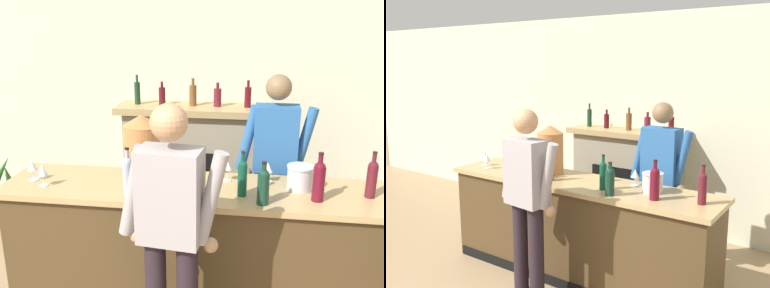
% 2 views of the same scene
% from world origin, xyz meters
% --- Properties ---
extents(wall_back_panel, '(12.00, 0.07, 2.75)m').
position_xyz_m(wall_back_panel, '(0.00, 3.75, 1.38)').
color(wall_back_panel, beige).
rests_on(wall_back_panel, ground_plane).
extents(bar_counter, '(2.83, 0.67, 1.00)m').
position_xyz_m(bar_counter, '(-0.02, 2.01, 0.50)').
color(bar_counter, '#4B371E').
rests_on(bar_counter, ground_plane).
extents(fireplace_stone, '(1.55, 0.52, 1.60)m').
position_xyz_m(fireplace_stone, '(-0.25, 3.49, 0.66)').
color(fireplace_stone, gray).
rests_on(fireplace_stone, ground_plane).
extents(potted_plant_corner, '(0.42, 0.44, 0.73)m').
position_xyz_m(potted_plant_corner, '(-2.29, 3.09, 0.26)').
color(potted_plant_corner, '#955D43').
rests_on(potted_plant_corner, ground_plane).
extents(person_customer, '(0.66, 0.33, 1.76)m').
position_xyz_m(person_customer, '(-0.05, 1.32, 0.98)').
color(person_customer, black).
rests_on(person_customer, ground_plane).
extents(person_bartender, '(0.66, 0.31, 1.75)m').
position_xyz_m(person_bartender, '(0.59, 2.61, 0.97)').
color(person_bartender, '#443930').
rests_on(person_bartender, ground_plane).
extents(copper_dispenser, '(0.28, 0.31, 0.51)m').
position_xyz_m(copper_dispenser, '(-0.42, 2.11, 1.25)').
color(copper_dispenser, '#C17841').
rests_on(copper_dispenser, bar_counter).
extents(ice_bucket_steel, '(0.19, 0.19, 0.18)m').
position_xyz_m(ice_bucket_steel, '(0.75, 2.08, 1.09)').
color(ice_bucket_steel, silver).
rests_on(ice_bucket_steel, bar_counter).
extents(wine_bottle_merlot_tall, '(0.06, 0.06, 0.33)m').
position_xyz_m(wine_bottle_merlot_tall, '(0.34, 1.91, 1.14)').
color(wine_bottle_merlot_tall, '#0D462F').
rests_on(wine_bottle_merlot_tall, bar_counter).
extents(wine_bottle_port_short, '(0.08, 0.08, 0.34)m').
position_xyz_m(wine_bottle_port_short, '(0.85, 1.89, 1.15)').
color(wine_bottle_port_short, '#5B0F20').
rests_on(wine_bottle_port_short, bar_counter).
extents(wine_bottle_rose_blush, '(0.07, 0.07, 0.30)m').
position_xyz_m(wine_bottle_rose_blush, '(-0.24, 1.88, 1.13)').
color(wine_bottle_rose_blush, brown).
rests_on(wine_bottle_rose_blush, bar_counter).
extents(wine_bottle_chardonnay_pale, '(0.07, 0.07, 0.33)m').
position_xyz_m(wine_bottle_chardonnay_pale, '(1.22, 2.01, 1.14)').
color(wine_bottle_chardonnay_pale, '#561721').
rests_on(wine_bottle_chardonnay_pale, bar_counter).
extents(wine_bottle_riesling_slim, '(0.08, 0.08, 0.30)m').
position_xyz_m(wine_bottle_riesling_slim, '(0.48, 1.79, 1.13)').
color(wine_bottle_riesling_slim, '#143727').
rests_on(wine_bottle_riesling_slim, bar_counter).
extents(wine_bottle_cabernet_heavy, '(0.07, 0.07, 0.34)m').
position_xyz_m(wine_bottle_cabernet_heavy, '(-0.45, 1.81, 1.15)').
color(wine_bottle_cabernet_heavy, '#9BA7C3').
rests_on(wine_bottle_cabernet_heavy, bar_counter).
extents(wine_glass_front_right, '(0.07, 0.07, 0.16)m').
position_xyz_m(wine_glass_front_right, '(0.22, 2.17, 1.12)').
color(wine_glass_front_right, silver).
rests_on(wine_glass_front_right, bar_counter).
extents(wine_glass_back_row, '(0.08, 0.08, 0.16)m').
position_xyz_m(wine_glass_back_row, '(0.52, 2.19, 1.11)').
color(wine_glass_back_row, silver).
rests_on(wine_glass_back_row, bar_counter).
extents(wine_glass_mid_counter, '(0.08, 0.08, 0.16)m').
position_xyz_m(wine_glass_mid_counter, '(-1.24, 1.97, 1.11)').
color(wine_glass_mid_counter, silver).
rests_on(wine_glass_mid_counter, bar_counter).
extents(wine_glass_by_dispenser, '(0.07, 0.07, 0.17)m').
position_xyz_m(wine_glass_by_dispenser, '(-1.11, 1.87, 1.12)').
color(wine_glass_by_dispenser, silver).
rests_on(wine_glass_by_dispenser, bar_counter).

